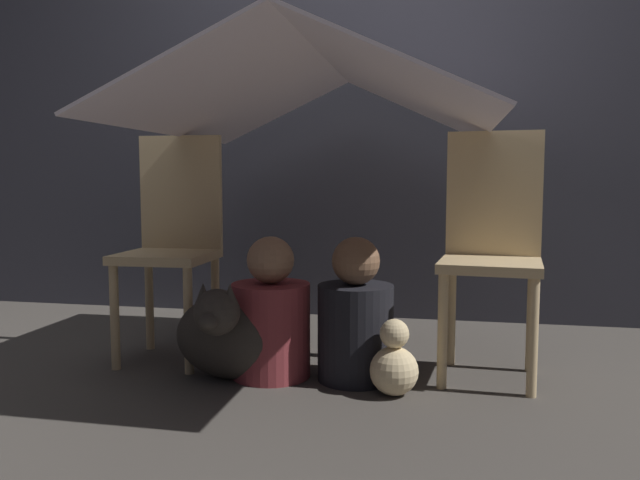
# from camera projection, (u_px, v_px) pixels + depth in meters

# --- Properties ---
(ground_plane) EXTENTS (8.80, 8.80, 0.00)m
(ground_plane) POSITION_uv_depth(u_px,v_px,m) (311.00, 383.00, 2.32)
(ground_plane) COLOR #47423D
(wall_back) EXTENTS (7.00, 0.05, 2.50)m
(wall_back) POSITION_uv_depth(u_px,v_px,m) (357.00, 88.00, 3.36)
(wall_back) COLOR #3D3D47
(wall_back) RESTS_ON ground_plane
(chair_left) EXTENTS (0.37, 0.37, 0.94)m
(chair_left) POSITION_uv_depth(u_px,v_px,m) (173.00, 237.00, 2.63)
(chair_left) COLOR #D1B27F
(chair_left) RESTS_ON ground_plane
(chair_right) EXTENTS (0.40, 0.40, 0.94)m
(chair_right) POSITION_uv_depth(u_px,v_px,m) (492.00, 243.00, 2.38)
(chair_right) COLOR #D1B27F
(chair_right) RESTS_ON ground_plane
(sheet_canopy) EXTENTS (1.30, 1.44, 0.31)m
(sheet_canopy) POSITION_uv_depth(u_px,v_px,m) (320.00, 90.00, 2.38)
(sheet_canopy) COLOR silver
(person_front) EXTENTS (0.30, 0.30, 0.54)m
(person_front) POSITION_uv_depth(u_px,v_px,m) (271.00, 319.00, 2.39)
(person_front) COLOR maroon
(person_front) RESTS_ON ground_plane
(person_second) EXTENTS (0.29, 0.29, 0.54)m
(person_second) POSITION_uv_depth(u_px,v_px,m) (356.00, 321.00, 2.34)
(person_second) COLOR black
(person_second) RESTS_ON ground_plane
(dog) EXTENTS (0.45, 0.40, 0.39)m
(dog) POSITION_uv_depth(u_px,v_px,m) (231.00, 333.00, 2.33)
(dog) COLOR #332D28
(dog) RESTS_ON ground_plane
(plush_toy) EXTENTS (0.17, 0.17, 0.27)m
(plush_toy) POSITION_uv_depth(u_px,v_px,m) (394.00, 364.00, 2.18)
(plush_toy) COLOR beige
(plush_toy) RESTS_ON ground_plane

